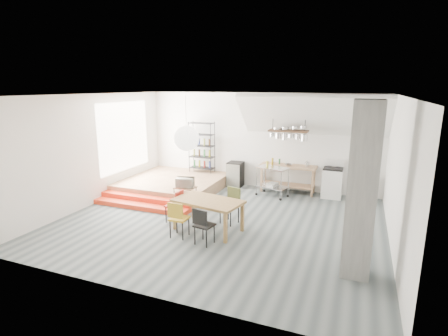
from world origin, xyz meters
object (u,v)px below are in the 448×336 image
at_px(mini_fridge, 235,174).
at_px(rolling_cart, 273,178).
at_px(stove, 332,182).
at_px(dining_table, 208,203).

bearing_deg(mini_fridge, rolling_cart, -23.72).
distance_m(stove, rolling_cart, 1.87).
height_order(dining_table, mini_fridge, mini_fridge).
relative_size(rolling_cart, mini_fridge, 1.24).
height_order(stove, dining_table, stove).
relative_size(stove, mini_fridge, 1.37).
bearing_deg(mini_fridge, dining_table, -79.98).
distance_m(stove, mini_fridge, 3.23).
xyz_separation_m(stove, mini_fridge, (-3.23, 0.04, -0.05)).
distance_m(stove, dining_table, 4.58).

